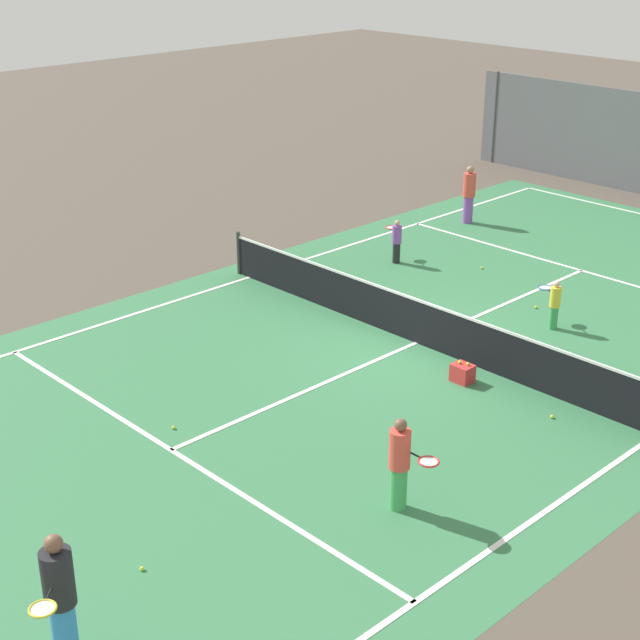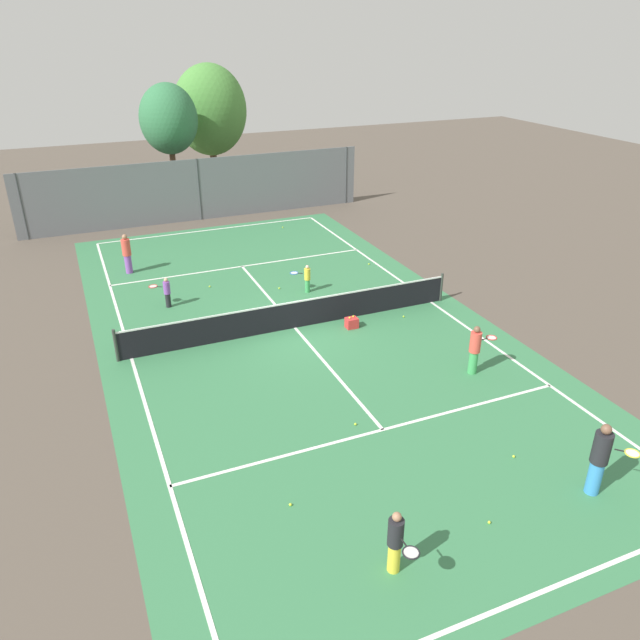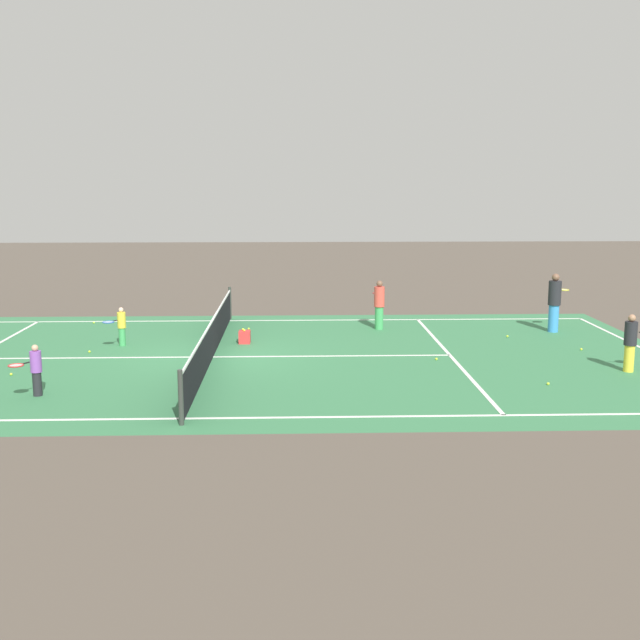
{
  "view_description": "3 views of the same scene",
  "coord_description": "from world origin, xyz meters",
  "px_view_note": "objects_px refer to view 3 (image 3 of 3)",
  "views": [
    {
      "loc": [
        12.2,
        -14.61,
        8.61
      ],
      "look_at": [
        -1.19,
        -1.71,
        0.67
      ],
      "focal_mm": 54.86,
      "sensor_mm": 36.0,
      "label": 1
    },
    {
      "loc": [
        -6.6,
        -17.76,
        9.55
      ],
      "look_at": [
        -0.04,
        -2.31,
        1.35
      ],
      "focal_mm": 34.42,
      "sensor_mm": 36.0,
      "label": 2
    },
    {
      "loc": [
        -20.42,
        -2.19,
        4.65
      ],
      "look_at": [
        -0.96,
        -2.85,
        1.17
      ],
      "focal_mm": 43.68,
      "sensor_mm": 36.0,
      "label": 3
    }
  ],
  "objects_px": {
    "tennis_ball_0": "(507,336)",
    "tennis_ball_3": "(581,349)",
    "player_1": "(554,302)",
    "player_2": "(631,342)",
    "tennis_ball_1": "(436,359)",
    "tennis_ball_7": "(11,374)",
    "player_5": "(379,304)",
    "tennis_ball_5": "(89,352)",
    "tennis_ball_2": "(548,384)",
    "tennis_ball_4": "(94,323)",
    "player_0": "(35,369)",
    "tennis_ball_8": "(249,329)",
    "player_4": "(121,326)",
    "ball_crate": "(245,337)"
  },
  "relations": [
    {
      "from": "player_5",
      "to": "tennis_ball_5",
      "type": "height_order",
      "value": "player_5"
    },
    {
      "from": "player_0",
      "to": "tennis_ball_2",
      "type": "relative_size",
      "value": 17.4
    },
    {
      "from": "player_5",
      "to": "tennis_ball_3",
      "type": "height_order",
      "value": "player_5"
    },
    {
      "from": "player_1",
      "to": "tennis_ball_4",
      "type": "height_order",
      "value": "player_1"
    },
    {
      "from": "tennis_ball_1",
      "to": "tennis_ball_8",
      "type": "xyz_separation_m",
      "value": [
        4.45,
        5.19,
        0.0
      ]
    },
    {
      "from": "tennis_ball_4",
      "to": "tennis_ball_7",
      "type": "height_order",
      "value": "same"
    },
    {
      "from": "player_0",
      "to": "tennis_ball_5",
      "type": "bearing_deg",
      "value": -0.42
    },
    {
      "from": "player_1",
      "to": "player_2",
      "type": "bearing_deg",
      "value": -177.99
    },
    {
      "from": "player_5",
      "to": "tennis_ball_1",
      "type": "height_order",
      "value": "player_5"
    },
    {
      "from": "player_4",
      "to": "tennis_ball_3",
      "type": "distance_m",
      "value": 13.0
    },
    {
      "from": "player_2",
      "to": "tennis_ball_0",
      "type": "xyz_separation_m",
      "value": [
        4.36,
        1.85,
        -0.71
      ]
    },
    {
      "from": "tennis_ball_3",
      "to": "tennis_ball_1",
      "type": "bearing_deg",
      "value": 104.03
    },
    {
      "from": "tennis_ball_0",
      "to": "tennis_ball_7",
      "type": "height_order",
      "value": "same"
    },
    {
      "from": "tennis_ball_1",
      "to": "tennis_ball_7",
      "type": "distance_m",
      "value": 10.7
    },
    {
      "from": "player_4",
      "to": "tennis_ball_0",
      "type": "xyz_separation_m",
      "value": [
        0.86,
        -11.39,
        -0.55
      ]
    },
    {
      "from": "player_2",
      "to": "tennis_ball_1",
      "type": "bearing_deg",
      "value": 72.94
    },
    {
      "from": "player_1",
      "to": "tennis_ball_8",
      "type": "distance_m",
      "value": 9.62
    },
    {
      "from": "tennis_ball_5",
      "to": "tennis_ball_8",
      "type": "relative_size",
      "value": 1.0
    },
    {
      "from": "tennis_ball_1",
      "to": "tennis_ball_5",
      "type": "relative_size",
      "value": 1.0
    },
    {
      "from": "player_0",
      "to": "tennis_ball_1",
      "type": "distance_m",
      "value": 9.94
    },
    {
      "from": "player_2",
      "to": "tennis_ball_2",
      "type": "distance_m",
      "value": 2.81
    },
    {
      "from": "player_5",
      "to": "tennis_ball_4",
      "type": "bearing_deg",
      "value": 82.14
    },
    {
      "from": "tennis_ball_0",
      "to": "tennis_ball_7",
      "type": "bearing_deg",
      "value": 107.66
    },
    {
      "from": "player_1",
      "to": "player_4",
      "type": "bearing_deg",
      "value": 97.34
    },
    {
      "from": "tennis_ball_7",
      "to": "tennis_ball_0",
      "type": "bearing_deg",
      "value": -72.34
    },
    {
      "from": "tennis_ball_7",
      "to": "ball_crate",
      "type": "bearing_deg",
      "value": -56.03
    },
    {
      "from": "player_0",
      "to": "player_5",
      "type": "distance_m",
      "value": 11.29
    },
    {
      "from": "player_5",
      "to": "tennis_ball_0",
      "type": "xyz_separation_m",
      "value": [
        -1.47,
        -3.74,
        -0.77
      ]
    },
    {
      "from": "player_1",
      "to": "tennis_ball_5",
      "type": "distance_m",
      "value": 14.01
    },
    {
      "from": "player_0",
      "to": "tennis_ball_8",
      "type": "relative_size",
      "value": 17.4
    },
    {
      "from": "tennis_ball_3",
      "to": "tennis_ball_4",
      "type": "relative_size",
      "value": 1.0
    },
    {
      "from": "player_4",
      "to": "ball_crate",
      "type": "height_order",
      "value": "player_4"
    },
    {
      "from": "player_4",
      "to": "player_5",
      "type": "bearing_deg",
      "value": -73.12
    },
    {
      "from": "tennis_ball_8",
      "to": "tennis_ball_1",
      "type": "bearing_deg",
      "value": -130.61
    },
    {
      "from": "tennis_ball_1",
      "to": "tennis_ball_3",
      "type": "height_order",
      "value": "same"
    },
    {
      "from": "tennis_ball_2",
      "to": "tennis_ball_3",
      "type": "xyz_separation_m",
      "value": [
        3.68,
        -2.14,
        0.0
      ]
    },
    {
      "from": "tennis_ball_4",
      "to": "player_1",
      "type": "bearing_deg",
      "value": -97.45
    },
    {
      "from": "tennis_ball_0",
      "to": "tennis_ball_3",
      "type": "height_order",
      "value": "same"
    },
    {
      "from": "player_5",
      "to": "tennis_ball_1",
      "type": "relative_size",
      "value": 23.62
    },
    {
      "from": "tennis_ball_1",
      "to": "player_4",
      "type": "bearing_deg",
      "value": 76.37
    },
    {
      "from": "tennis_ball_0",
      "to": "tennis_ball_4",
      "type": "relative_size",
      "value": 1.0
    },
    {
      "from": "ball_crate",
      "to": "tennis_ball_2",
      "type": "relative_size",
      "value": 6.45
    },
    {
      "from": "player_0",
      "to": "tennis_ball_3",
      "type": "relative_size",
      "value": 17.4
    },
    {
      "from": "tennis_ball_0",
      "to": "tennis_ball_3",
      "type": "distance_m",
      "value": 2.46
    },
    {
      "from": "player_1",
      "to": "tennis_ball_4",
      "type": "xyz_separation_m",
      "value": [
        1.93,
        14.74,
        -0.91
      ]
    },
    {
      "from": "tennis_ball_4",
      "to": "tennis_ball_8",
      "type": "height_order",
      "value": "same"
    },
    {
      "from": "tennis_ball_0",
      "to": "tennis_ball_4",
      "type": "height_order",
      "value": "same"
    },
    {
      "from": "tennis_ball_8",
      "to": "tennis_ball_5",
      "type": "bearing_deg",
      "value": 127.68
    },
    {
      "from": "player_1",
      "to": "tennis_ball_4",
      "type": "relative_size",
      "value": 27.8
    },
    {
      "from": "player_4",
      "to": "tennis_ball_3",
      "type": "bearing_deg",
      "value": -94.6
    }
  ]
}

